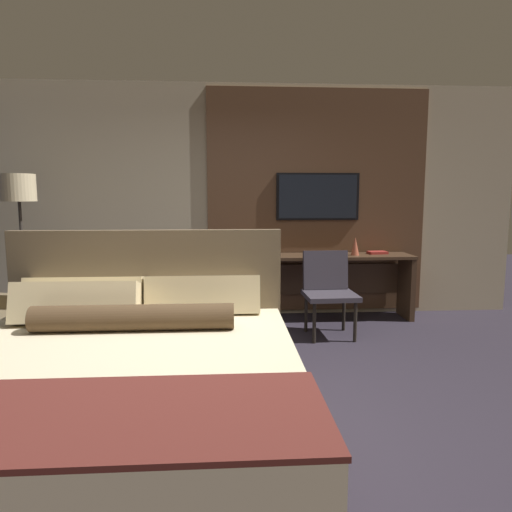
# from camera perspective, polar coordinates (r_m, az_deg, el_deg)

# --- Properties ---
(ground_plane) EXTENTS (16.00, 16.00, 0.00)m
(ground_plane) POSITION_cam_1_polar(r_m,az_deg,el_deg) (3.35, -3.64, -18.54)
(ground_plane) COLOR #28232D
(wall_back_tv_panel) EXTENTS (7.20, 0.09, 2.80)m
(wall_back_tv_panel) POSITION_cam_1_polar(r_m,az_deg,el_deg) (5.61, -2.05, 6.78)
(wall_back_tv_panel) COLOR #BCAD8E
(wall_back_tv_panel) RESTS_ON ground_plane
(bed) EXTENTS (2.03, 2.15, 1.22)m
(bed) POSITION_cam_1_polar(r_m,az_deg,el_deg) (2.82, -16.61, -16.17)
(bed) COLOR #33281E
(bed) RESTS_ON ground_plane
(desk) EXTENTS (2.18, 0.48, 0.78)m
(desk) POSITION_cam_1_polar(r_m,az_deg,el_deg) (5.54, 7.93, -2.26)
(desk) COLOR #422D1E
(desk) RESTS_ON ground_plane
(tv) EXTENTS (1.01, 0.04, 0.57)m
(tv) POSITION_cam_1_polar(r_m,az_deg,el_deg) (5.64, 7.72, 7.37)
(tv) COLOR black
(desk_chair) EXTENTS (0.54, 0.54, 0.89)m
(desk_chair) POSITION_cam_1_polar(r_m,az_deg,el_deg) (4.91, 8.98, -3.67)
(desk_chair) COLOR #38333D
(desk_chair) RESTS_ON ground_plane
(floor_lamp) EXTENTS (0.34, 0.34, 1.70)m
(floor_lamp) POSITION_cam_1_polar(r_m,az_deg,el_deg) (5.33, -27.48, 6.14)
(floor_lamp) COLOR #282623
(floor_lamp) RESTS_ON ground_plane
(vase_tall) EXTENTS (0.09, 0.09, 0.24)m
(vase_tall) POSITION_cam_1_polar(r_m,az_deg,el_deg) (5.29, 0.71, 1.29)
(vase_tall) COLOR #846647
(vase_tall) RESTS_ON desk
(vase_short) EXTENTS (0.10, 0.10, 0.21)m
(vase_short) POSITION_cam_1_polar(r_m,az_deg,el_deg) (5.50, 12.30, 1.20)
(vase_short) COLOR #B2563D
(vase_short) RESTS_ON desk
(book) EXTENTS (0.24, 0.17, 0.03)m
(book) POSITION_cam_1_polar(r_m,az_deg,el_deg) (5.71, 14.93, 0.42)
(book) COLOR maroon
(book) RESTS_ON desk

